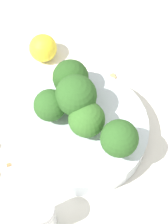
# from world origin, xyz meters

# --- Properties ---
(ground_plane) EXTENTS (3.00, 3.00, 0.00)m
(ground_plane) POSITION_xyz_m (0.00, 0.00, 0.00)
(ground_plane) COLOR silver
(bowl) EXTENTS (0.18, 0.18, 0.04)m
(bowl) POSITION_xyz_m (0.00, 0.00, 0.02)
(bowl) COLOR silver
(bowl) RESTS_ON ground_plane
(broccoli_floret_0) EXTENTS (0.05, 0.05, 0.07)m
(broccoli_floret_0) POSITION_xyz_m (0.00, -0.02, 0.08)
(broccoli_floret_0) COLOR #8EB770
(broccoli_floret_0) RESTS_ON bowl
(broccoli_floret_1) EXTENTS (0.05, 0.05, 0.05)m
(broccoli_floret_1) POSITION_xyz_m (-0.00, 0.01, 0.06)
(broccoli_floret_1) COLOR #7A9E5B
(broccoli_floret_1) RESTS_ON bowl
(broccoli_floret_2) EXTENTS (0.05, 0.05, 0.06)m
(broccoli_floret_2) POSITION_xyz_m (-0.02, 0.05, 0.07)
(broccoli_floret_2) COLOR #7A9E5B
(broccoli_floret_2) RESTS_ON bowl
(broccoli_floret_3) EXTENTS (0.05, 0.05, 0.05)m
(broccoli_floret_3) POSITION_xyz_m (-0.01, -0.06, 0.06)
(broccoli_floret_3) COLOR #8EB770
(broccoli_floret_3) RESTS_ON bowl
(broccoli_floret_4) EXTENTS (0.04, 0.04, 0.05)m
(broccoli_floret_4) POSITION_xyz_m (0.03, -0.03, 0.06)
(broccoli_floret_4) COLOR #84AD66
(broccoli_floret_4) RESTS_ON bowl
(pepper_shaker) EXTENTS (0.03, 0.03, 0.06)m
(pepper_shaker) POSITION_xyz_m (0.10, 0.09, 0.03)
(pepper_shaker) COLOR silver
(pepper_shaker) RESTS_ON ground_plane
(lemon_wedge) EXTENTS (0.04, 0.04, 0.04)m
(lemon_wedge) POSITION_xyz_m (-0.01, -0.16, 0.02)
(lemon_wedge) COLOR yellow
(lemon_wedge) RESTS_ON ground_plane
(almond_crumb_0) EXTENTS (0.01, 0.01, 0.01)m
(almond_crumb_0) POSITION_xyz_m (0.11, -0.01, 0.00)
(almond_crumb_0) COLOR olive
(almond_crumb_0) RESTS_ON ground_plane
(almond_crumb_3) EXTENTS (0.01, 0.01, 0.01)m
(almond_crumb_3) POSITION_xyz_m (-0.09, -0.07, 0.00)
(almond_crumb_3) COLOR tan
(almond_crumb_3) RESTS_ON ground_plane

